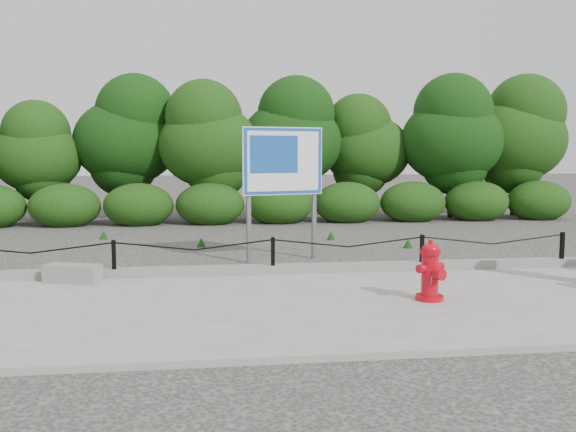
# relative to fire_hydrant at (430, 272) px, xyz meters

# --- Properties ---
(ground) EXTENTS (90.00, 90.00, 0.00)m
(ground) POSITION_rel_fire_hydrant_xyz_m (-1.90, 2.00, -0.46)
(ground) COLOR #2D2B28
(ground) RESTS_ON ground
(sidewalk) EXTENTS (14.00, 4.00, 0.08)m
(sidewalk) POSITION_rel_fire_hydrant_xyz_m (-1.90, 0.00, -0.42)
(sidewalk) COLOR gray
(sidewalk) RESTS_ON ground
(curb) EXTENTS (14.00, 0.22, 0.14)m
(curb) POSITION_rel_fire_hydrant_xyz_m (-1.90, 2.05, -0.31)
(curb) COLOR slate
(curb) RESTS_ON sidewalk
(chain_barrier) EXTENTS (10.06, 0.06, 0.60)m
(chain_barrier) POSITION_rel_fire_hydrant_xyz_m (-1.90, 2.00, -0.01)
(chain_barrier) COLOR black
(chain_barrier) RESTS_ON sidewalk
(treeline) EXTENTS (20.35, 3.56, 4.41)m
(treeline) POSITION_rel_fire_hydrant_xyz_m (-0.89, 10.95, 2.00)
(treeline) COLOR black
(treeline) RESTS_ON ground
(fire_hydrant) EXTENTS (0.49, 0.49, 0.80)m
(fire_hydrant) POSITION_rel_fire_hydrant_xyz_m (0.00, 0.00, 0.00)
(fire_hydrant) COLOR #B70615
(fire_hydrant) RESTS_ON sidewalk
(concrete_block) EXTENTS (0.90, 0.56, 0.27)m
(concrete_block) POSITION_rel_fire_hydrant_xyz_m (-4.98, 1.75, -0.25)
(concrete_block) COLOR gray
(concrete_block) RESTS_ON sidewalk
(advertising_sign) EXTENTS (1.53, 0.48, 2.51)m
(advertising_sign) POSITION_rel_fire_hydrant_xyz_m (-1.55, 3.59, 1.30)
(advertising_sign) COLOR slate
(advertising_sign) RESTS_ON ground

